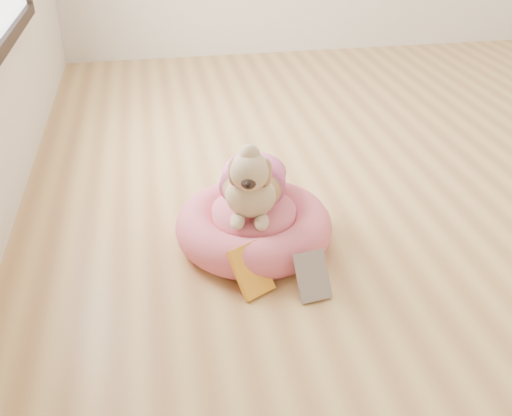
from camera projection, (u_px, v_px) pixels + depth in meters
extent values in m
plane|color=#B27F4A|center=(426.00, 171.00, 2.93)|extent=(4.50, 4.50, 0.00)
cylinder|color=#D9556E|center=(254.00, 232.00, 2.35)|extent=(0.47, 0.47, 0.10)
torus|color=#D9556E|center=(254.00, 225.00, 2.34)|extent=(0.64, 0.64, 0.17)
cylinder|color=#D9556E|center=(254.00, 217.00, 2.32)|extent=(0.34, 0.34, 0.09)
cube|color=yellow|center=(251.00, 270.00, 2.08)|extent=(0.18, 0.18, 0.17)
cube|color=white|center=(313.00, 276.00, 2.05)|extent=(0.13, 0.13, 0.16)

